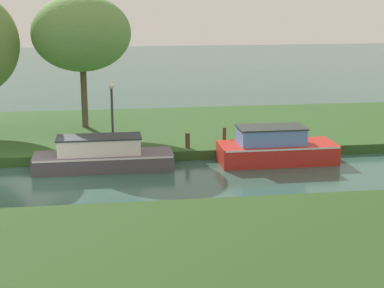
# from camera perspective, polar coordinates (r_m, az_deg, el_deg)

# --- Properties ---
(ground_plane) EXTENTS (120.00, 120.00, 0.00)m
(ground_plane) POSITION_cam_1_polar(r_m,az_deg,el_deg) (23.23, -13.87, -3.36)
(ground_plane) COLOR #32574E
(riverbank_far) EXTENTS (72.00, 10.00, 0.40)m
(riverbank_far) POSITION_cam_1_polar(r_m,az_deg,el_deg) (29.92, -12.70, 0.94)
(riverbank_far) COLOR #2E5424
(riverbank_far) RESTS_ON ground_plane
(slate_barge) EXTENTS (5.43, 1.59, 1.34)m
(slate_barge) POSITION_cam_1_polar(r_m,az_deg,el_deg) (24.11, -8.40, -1.11)
(slate_barge) COLOR #514853
(slate_barge) RESTS_ON ground_plane
(red_narrowboat) EXTENTS (4.76, 1.85, 1.51)m
(red_narrowboat) POSITION_cam_1_polar(r_m,az_deg,el_deg) (25.06, 7.81, -0.36)
(red_narrowboat) COLOR red
(red_narrowboat) RESTS_ON ground_plane
(willow_tree_centre) EXTENTS (4.64, 4.05, 6.33)m
(willow_tree_centre) POSITION_cam_1_polar(r_m,az_deg,el_deg) (29.35, -10.33, 10.15)
(willow_tree_centre) COLOR brown
(willow_tree_centre) RESTS_ON riverbank_far
(lamp_post) EXTENTS (0.24, 0.24, 2.72)m
(lamp_post) POSITION_cam_1_polar(r_m,az_deg,el_deg) (25.87, -7.51, 3.52)
(lamp_post) COLOR #333338
(lamp_post) RESTS_ON riverbank_far
(mooring_post_near) EXTENTS (0.20, 0.20, 0.64)m
(mooring_post_near) POSITION_cam_1_polar(r_m,az_deg,el_deg) (25.63, -0.41, 0.34)
(mooring_post_near) COLOR #523727
(mooring_post_near) RESTS_ON riverbank_far
(mooring_post_far) EXTENTS (0.15, 0.15, 0.82)m
(mooring_post_far) POSITION_cam_1_polar(r_m,az_deg,el_deg) (25.87, 3.05, 0.65)
(mooring_post_far) COLOR #4E3022
(mooring_post_far) RESTS_ON riverbank_far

